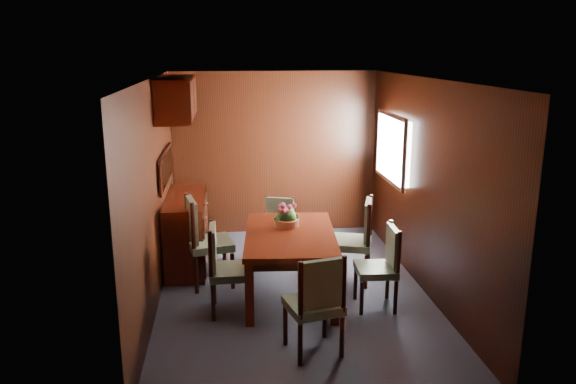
{
  "coord_description": "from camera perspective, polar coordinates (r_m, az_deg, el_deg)",
  "views": [
    {
      "loc": [
        -0.73,
        -5.91,
        2.7
      ],
      "look_at": [
        0.0,
        0.52,
        1.05
      ],
      "focal_mm": 35.0,
      "sensor_mm": 36.0,
      "label": 1
    }
  ],
  "objects": [
    {
      "name": "chair_right_far",
      "position": [
        6.68,
        7.1,
        -4.44
      ],
      "size": [
        0.59,
        0.6,
        1.02
      ],
      "rotation": [
        0.0,
        0.0,
        1.27
      ],
      "color": "black",
      "rests_on": "ground"
    },
    {
      "name": "room_shell",
      "position": [
        6.37,
        -0.75,
        4.63
      ],
      "size": [
        3.06,
        4.52,
        2.41
      ],
      "color": "black",
      "rests_on": "ground"
    },
    {
      "name": "chair_head",
      "position": [
        5.08,
        2.93,
        -10.87
      ],
      "size": [
        0.55,
        0.54,
        0.98
      ],
      "rotation": [
        0.0,
        0.0,
        0.24
      ],
      "color": "black",
      "rests_on": "ground"
    },
    {
      "name": "flower_centerpiece",
      "position": [
        6.39,
        -0.11,
        -2.26
      ],
      "size": [
        0.3,
        0.3,
        0.3
      ],
      "color": "#C9643D",
      "rests_on": "dining_table"
    },
    {
      "name": "chair_right_near",
      "position": [
        6.08,
        9.59,
        -7.05
      ],
      "size": [
        0.44,
        0.46,
        0.91
      ],
      "rotation": [
        0.0,
        0.0,
        1.51
      ],
      "color": "black",
      "rests_on": "ground"
    },
    {
      "name": "chair_foot",
      "position": [
        7.26,
        -0.99,
        -3.54
      ],
      "size": [
        0.5,
        0.49,
        0.86
      ],
      "rotation": [
        0.0,
        0.0,
        2.83
      ],
      "color": "black",
      "rests_on": "ground"
    },
    {
      "name": "chair_left_far",
      "position": [
        6.59,
        -8.65,
        -4.49
      ],
      "size": [
        0.58,
        0.6,
        1.07
      ],
      "rotation": [
        0.0,
        0.0,
        -1.36
      ],
      "color": "black",
      "rests_on": "ground"
    },
    {
      "name": "dining_table",
      "position": [
        6.24,
        0.22,
        -5.07
      ],
      "size": [
        1.11,
        1.65,
        0.74
      ],
      "rotation": [
        0.0,
        0.0,
        -0.09
      ],
      "color": "#350E06",
      "rests_on": "ground"
    },
    {
      "name": "chair_left_near",
      "position": [
        5.91,
        -6.54,
        -7.29
      ],
      "size": [
        0.44,
        0.46,
        0.97
      ],
      "rotation": [
        0.0,
        0.0,
        -1.58
      ],
      "color": "black",
      "rests_on": "ground"
    },
    {
      "name": "sideboard",
      "position": [
        7.29,
        -10.27,
        -3.91
      ],
      "size": [
        0.48,
        1.4,
        0.9
      ],
      "primitive_type": "cube",
      "color": "#350E06",
      "rests_on": "ground"
    },
    {
      "name": "ground",
      "position": [
        6.54,
        0.52,
        -10.07
      ],
      "size": [
        4.5,
        4.5,
        0.0
      ],
      "primitive_type": "plane",
      "color": "#3A3E50",
      "rests_on": "ground"
    }
  ]
}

